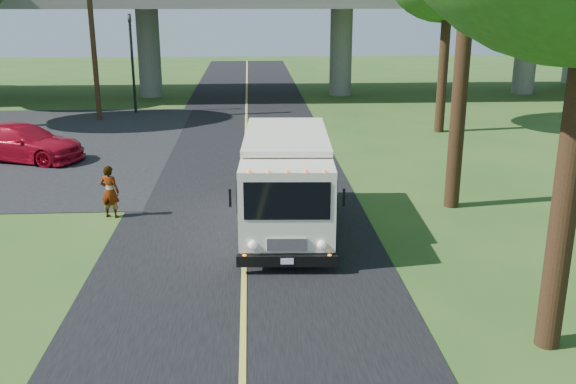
{
  "coord_description": "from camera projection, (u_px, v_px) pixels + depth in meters",
  "views": [
    {
      "loc": [
        0.2,
        -9.02,
        6.03
      ],
      "look_at": [
        1.07,
        5.5,
        1.6
      ],
      "focal_mm": 40.0,
      "sensor_mm": 36.0,
      "label": 1
    }
  ],
  "objects": [
    {
      "name": "road",
      "position": [
        245.0,
        199.0,
        19.9
      ],
      "size": [
        7.0,
        90.0,
        0.02
      ],
      "primitive_type": "cube",
      "color": "black",
      "rests_on": "ground"
    },
    {
      "name": "lane_line",
      "position": [
        245.0,
        199.0,
        19.9
      ],
      "size": [
        0.12,
        90.0,
        0.01
      ],
      "primitive_type": "cube",
      "color": "gold",
      "rests_on": "road"
    },
    {
      "name": "overpass",
      "position": [
        245.0,
        22.0,
        39.58
      ],
      "size": [
        54.0,
        10.0,
        7.3
      ],
      "color": "slate",
      "rests_on": "ground"
    },
    {
      "name": "traffic_signal",
      "position": [
        132.0,
        53.0,
        33.91
      ],
      "size": [
        0.18,
        0.22,
        5.2
      ],
      "color": "black",
      "rests_on": "ground"
    },
    {
      "name": "utility_pole",
      "position": [
        92.0,
        27.0,
        31.51
      ],
      "size": [
        1.6,
        0.26,
        9.0
      ],
      "color": "#472D19",
      "rests_on": "ground"
    },
    {
      "name": "step_van",
      "position": [
        286.0,
        180.0,
        16.96
      ],
      "size": [
        2.54,
        6.19,
        2.55
      ],
      "rotation": [
        0.0,
        0.0,
        -0.05
      ],
      "color": "silver",
      "rests_on": "ground"
    },
    {
      "name": "red_sedan",
      "position": [
        23.0,
        142.0,
        24.53
      ],
      "size": [
        5.17,
        3.39,
        1.39
      ],
      "primitive_type": "imported",
      "rotation": [
        0.0,
        0.0,
        1.24
      ],
      "color": "#A60A1F",
      "rests_on": "ground"
    },
    {
      "name": "pedestrian",
      "position": [
        110.0,
        192.0,
        18.12
      ],
      "size": [
        0.63,
        0.5,
        1.52
      ],
      "primitive_type": "imported",
      "rotation": [
        0.0,
        0.0,
        2.87
      ],
      "color": "gray",
      "rests_on": "ground"
    }
  ]
}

